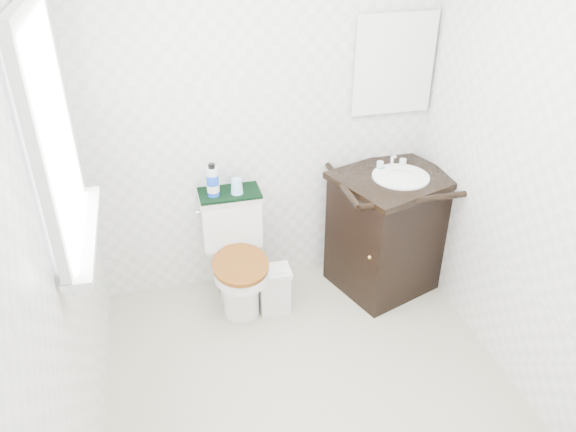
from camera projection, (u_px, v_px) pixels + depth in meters
name	position (u px, v px, depth m)	size (l,w,h in m)	color
floor	(316.00, 400.00, 3.03)	(2.40, 2.40, 0.00)	#A8A287
wall_back	(265.00, 113.00, 3.42)	(2.40, 2.40, 0.00)	silver
wall_left	(54.00, 241.00, 2.19)	(2.40, 2.40, 0.00)	silver
wall_right	(545.00, 179.00, 2.66)	(2.40, 2.40, 0.00)	silver
window	(50.00, 133.00, 2.23)	(0.02, 0.70, 0.90)	white
mirror	(394.00, 64.00, 3.45)	(0.50, 0.02, 0.60)	silver
toilet	(236.00, 258.00, 3.63)	(0.39, 0.62, 0.73)	white
vanity	(389.00, 228.00, 3.73)	(0.84, 0.78, 0.92)	black
trash_bin	(274.00, 289.00, 3.61)	(0.22, 0.17, 0.31)	silver
towel	(229.00, 193.00, 3.51)	(0.38, 0.22, 0.02)	black
mouthwash_bottle	(213.00, 181.00, 3.42)	(0.07, 0.07, 0.21)	blue
cup	(237.00, 186.00, 3.47)	(0.08, 0.08, 0.10)	#97D8F7
soap_bar	(381.00, 168.00, 3.61)	(0.07, 0.04, 0.02)	#1C897B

